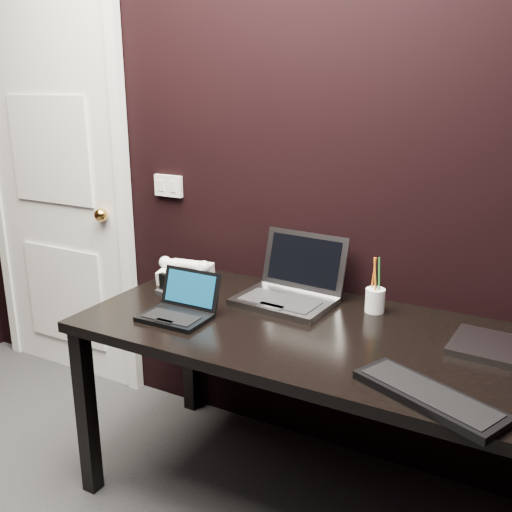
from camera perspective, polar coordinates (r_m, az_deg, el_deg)
The scene contains 11 objects.
wall_back at distance 2.39m, azimuth 3.36°, elevation 10.12°, with size 4.00×4.00×0.00m, color black.
door at distance 3.22m, azimuth -19.28°, elevation 6.34°, with size 0.99×0.10×2.14m.
wall_switch at distance 2.72m, azimuth -8.76°, elevation 6.95°, with size 0.15×0.02×0.10m.
desk at distance 2.09m, azimuth 5.78°, elevation -9.18°, with size 1.70×0.80×0.74m.
netbook at distance 2.15m, azimuth -7.68°, elevation -5.25°, with size 0.25×0.22×0.16m.
silver_laptop at distance 2.28m, azimuth 3.38°, elevation -3.39°, with size 0.39×0.36×0.25m.
ext_keyboard at distance 1.68m, azimuth 16.87°, elevation -13.25°, with size 0.45×0.30×0.03m.
closed_laptop at distance 2.03m, azimuth 23.68°, elevation -8.59°, with size 0.35×0.26×0.02m.
desk_phone at distance 2.52m, azimuth -7.06°, elevation -1.66°, with size 0.25×0.21×0.12m.
mobile_phone at distance 2.40m, azimuth -9.26°, elevation -3.01°, with size 0.06×0.05×0.09m.
pen_cup at distance 2.22m, azimuth 11.82°, elevation -4.26°, with size 0.09×0.09×0.22m.
Camera 1 is at (1.02, -0.34, 1.57)m, focal length 40.00 mm.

